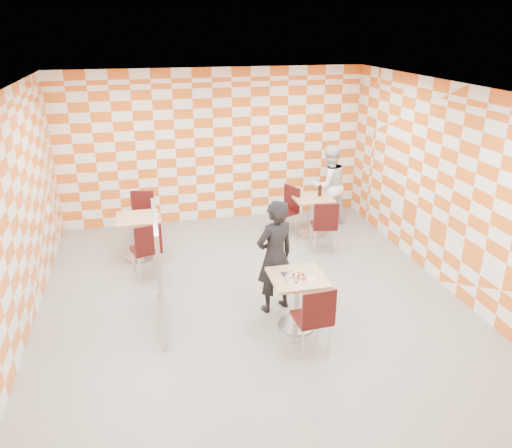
{
  "coord_description": "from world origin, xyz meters",
  "views": [
    {
      "loc": [
        -1.34,
        -6.1,
        3.76
      ],
      "look_at": [
        0.1,
        0.2,
        1.15
      ],
      "focal_mm": 35.0,
      "sensor_mm": 36.0,
      "label": 1
    }
  ],
  "objects_px": {
    "empty_table": "(139,230)",
    "sport_bottle": "(301,192)",
    "chair_second_front": "(325,222)",
    "chair_empty_far": "(142,213)",
    "partition": "(159,270)",
    "chair_main_front": "(315,315)",
    "chair_second_side": "(287,206)",
    "soda_bottle": "(320,191)",
    "second_table": "(312,209)",
    "main_table": "(297,293)",
    "man_dark": "(275,257)",
    "chair_empty_near": "(147,246)",
    "man_white": "(329,185)"
  },
  "relations": [
    {
      "from": "second_table",
      "to": "soda_bottle",
      "type": "relative_size",
      "value": 3.26
    },
    {
      "from": "second_table",
      "to": "sport_bottle",
      "type": "distance_m",
      "value": 0.39
    },
    {
      "from": "chair_second_front",
      "to": "man_white",
      "type": "bearing_deg",
      "value": 67.32
    },
    {
      "from": "chair_second_front",
      "to": "partition",
      "type": "relative_size",
      "value": 0.6
    },
    {
      "from": "sport_bottle",
      "to": "soda_bottle",
      "type": "distance_m",
      "value": 0.35
    },
    {
      "from": "chair_empty_near",
      "to": "chair_empty_far",
      "type": "xyz_separation_m",
      "value": [
        -0.05,
        1.53,
        0.0
      ]
    },
    {
      "from": "second_table",
      "to": "soda_bottle",
      "type": "height_order",
      "value": "soda_bottle"
    },
    {
      "from": "second_table",
      "to": "partition",
      "type": "relative_size",
      "value": 0.48
    },
    {
      "from": "chair_empty_near",
      "to": "partition",
      "type": "height_order",
      "value": "partition"
    },
    {
      "from": "main_table",
      "to": "second_table",
      "type": "xyz_separation_m",
      "value": [
        1.2,
        2.95,
        0.0
      ]
    },
    {
      "from": "chair_main_front",
      "to": "chair_empty_far",
      "type": "relative_size",
      "value": 1.0
    },
    {
      "from": "second_table",
      "to": "soda_bottle",
      "type": "distance_m",
      "value": 0.38
    },
    {
      "from": "chair_empty_near",
      "to": "man_dark",
      "type": "height_order",
      "value": "man_dark"
    },
    {
      "from": "chair_second_front",
      "to": "chair_empty_far",
      "type": "bearing_deg",
      "value": 158.7
    },
    {
      "from": "chair_second_side",
      "to": "chair_empty_near",
      "type": "xyz_separation_m",
      "value": [
        -2.63,
        -1.26,
        0.0
      ]
    },
    {
      "from": "man_white",
      "to": "soda_bottle",
      "type": "relative_size",
      "value": 6.98
    },
    {
      "from": "main_table",
      "to": "second_table",
      "type": "height_order",
      "value": "same"
    },
    {
      "from": "chair_second_front",
      "to": "chair_second_side",
      "type": "distance_m",
      "value": 1.01
    },
    {
      "from": "chair_main_front",
      "to": "chair_second_front",
      "type": "xyz_separation_m",
      "value": [
        1.14,
        2.78,
        0.0
      ]
    },
    {
      "from": "main_table",
      "to": "second_table",
      "type": "distance_m",
      "value": 3.18
    },
    {
      "from": "second_table",
      "to": "man_white",
      "type": "bearing_deg",
      "value": 43.36
    },
    {
      "from": "empty_table",
      "to": "chair_second_side",
      "type": "relative_size",
      "value": 0.81
    },
    {
      "from": "second_table",
      "to": "chair_main_front",
      "type": "xyz_separation_m",
      "value": [
        -1.17,
        -3.56,
        0.04
      ]
    },
    {
      "from": "chair_second_side",
      "to": "man_dark",
      "type": "bearing_deg",
      "value": -109.86
    },
    {
      "from": "chair_main_front",
      "to": "man_dark",
      "type": "distance_m",
      "value": 1.17
    },
    {
      "from": "main_table",
      "to": "man_dark",
      "type": "distance_m",
      "value": 0.61
    },
    {
      "from": "man_dark",
      "to": "soda_bottle",
      "type": "bearing_deg",
      "value": -141.87
    },
    {
      "from": "chair_second_front",
      "to": "man_white",
      "type": "xyz_separation_m",
      "value": [
        0.52,
        1.25,
        0.26
      ]
    },
    {
      "from": "second_table",
      "to": "empty_table",
      "type": "height_order",
      "value": "same"
    },
    {
      "from": "empty_table",
      "to": "partition",
      "type": "height_order",
      "value": "partition"
    },
    {
      "from": "chair_second_side",
      "to": "sport_bottle",
      "type": "bearing_deg",
      "value": -12.25
    },
    {
      "from": "second_table",
      "to": "chair_second_side",
      "type": "distance_m",
      "value": 0.46
    },
    {
      "from": "empty_table",
      "to": "sport_bottle",
      "type": "xyz_separation_m",
      "value": [
        3.0,
        0.43,
        0.33
      ]
    },
    {
      "from": "empty_table",
      "to": "sport_bottle",
      "type": "relative_size",
      "value": 3.75
    },
    {
      "from": "second_table",
      "to": "chair_main_front",
      "type": "bearing_deg",
      "value": -108.19
    },
    {
      "from": "chair_second_side",
      "to": "man_dark",
      "type": "height_order",
      "value": "man_dark"
    },
    {
      "from": "main_table",
      "to": "second_table",
      "type": "relative_size",
      "value": 1.0
    },
    {
      "from": "man_dark",
      "to": "sport_bottle",
      "type": "height_order",
      "value": "man_dark"
    },
    {
      "from": "partition",
      "to": "chair_empty_far",
      "type": "bearing_deg",
      "value": 93.77
    },
    {
      "from": "chair_second_side",
      "to": "partition",
      "type": "relative_size",
      "value": 0.6
    },
    {
      "from": "main_table",
      "to": "chair_empty_far",
      "type": "relative_size",
      "value": 0.81
    },
    {
      "from": "chair_main_front",
      "to": "chair_second_front",
      "type": "relative_size",
      "value": 1.0
    },
    {
      "from": "sport_bottle",
      "to": "chair_second_front",
      "type": "bearing_deg",
      "value": -79.75
    },
    {
      "from": "chair_main_front",
      "to": "man_white",
      "type": "xyz_separation_m",
      "value": [
        1.66,
        4.03,
        0.26
      ]
    },
    {
      "from": "chair_second_side",
      "to": "chair_empty_far",
      "type": "relative_size",
      "value": 1.0
    },
    {
      "from": "chair_second_side",
      "to": "soda_bottle",
      "type": "distance_m",
      "value": 0.68
    },
    {
      "from": "chair_empty_near",
      "to": "chair_empty_far",
      "type": "relative_size",
      "value": 1.0
    },
    {
      "from": "chair_empty_far",
      "to": "soda_bottle",
      "type": "height_order",
      "value": "soda_bottle"
    },
    {
      "from": "soda_bottle",
      "to": "man_white",
      "type": "bearing_deg",
      "value": 52.31
    },
    {
      "from": "sport_bottle",
      "to": "partition",
      "type": "bearing_deg",
      "value": -137.16
    }
  ]
}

